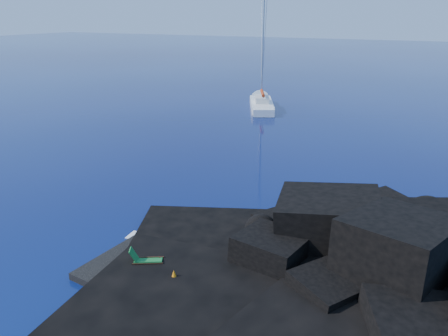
{
  "coord_description": "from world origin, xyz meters",
  "views": [
    {
      "loc": [
        14.07,
        -14.39,
        11.71
      ],
      "look_at": [
        2.05,
        9.98,
        2.0
      ],
      "focal_mm": 35.0,
      "sensor_mm": 36.0,
      "label": 1
    }
  ],
  "objects": [
    {
      "name": "ground",
      "position": [
        0.0,
        0.0,
        0.0
      ],
      "size": [
        400.0,
        400.0,
        0.0
      ],
      "primitive_type": "plane",
      "color": "#030430",
      "rests_on": "ground"
    },
    {
      "name": "headland",
      "position": [
        13.0,
        3.0,
        0.0
      ],
      "size": [
        24.0,
        24.0,
        3.6
      ],
      "primitive_type": null,
      "color": "black",
      "rests_on": "ground"
    },
    {
      "name": "beach",
      "position": [
        4.5,
        0.5,
        0.0
      ],
      "size": [
        9.08,
        6.86,
        0.7
      ],
      "primitive_type": "cube",
      "rotation": [
        0.0,
        0.0,
        -0.1
      ],
      "color": "black",
      "rests_on": "ground"
    },
    {
      "name": "surf_foam",
      "position": [
        5.0,
        5.0,
        0.0
      ],
      "size": [
        10.0,
        8.0,
        0.06
      ],
      "primitive_type": null,
      "color": "white",
      "rests_on": "ground"
    },
    {
      "name": "sailboat",
      "position": [
        -6.19,
        37.59,
        0.0
      ],
      "size": [
        7.97,
        13.03,
        13.72
      ],
      "primitive_type": null,
      "rotation": [
        0.0,
        0.0,
        0.43
      ],
      "color": "white",
      "rests_on": "ground"
    },
    {
      "name": "deck_chair",
      "position": [
        2.93,
        0.1,
        0.86
      ],
      "size": [
        1.63,
        1.29,
        1.03
      ],
      "primitive_type": null,
      "rotation": [
        0.0,
        0.0,
        0.5
      ],
      "color": "#17682B",
      "rests_on": "beach"
    },
    {
      "name": "towel",
      "position": [
        6.27,
        2.12,
        0.38
      ],
      "size": [
        2.22,
        1.31,
        0.05
      ],
      "primitive_type": "cube",
      "rotation": [
        0.0,
        0.0,
        0.16
      ],
      "color": "silver",
      "rests_on": "beach"
    },
    {
      "name": "sunbather",
      "position": [
        6.27,
        2.12,
        0.53
      ],
      "size": [
        1.86,
        0.73,
        0.24
      ],
      "primitive_type": null,
      "rotation": [
        0.0,
        0.0,
        0.16
      ],
      "color": "tan",
      "rests_on": "towel"
    },
    {
      "name": "marker_cone",
      "position": [
        4.7,
        -0.43,
        0.65
      ],
      "size": [
        0.5,
        0.5,
        0.59
      ],
      "primitive_type": "cone",
      "rotation": [
        0.0,
        0.0,
        -0.35
      ],
      "color": "orange",
      "rests_on": "beach"
    }
  ]
}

